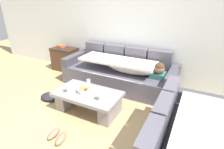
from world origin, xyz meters
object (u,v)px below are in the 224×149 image
Objects in this scene: book_stack_on_cabinet at (62,46)px; coffee_table at (88,99)px; crumpled_garment at (50,96)px; wine_glass_near_left at (67,87)px; couch_near_window at (189,149)px; pair_of_shoes at (57,136)px; wine_glass_near_right at (100,94)px; fruit_bowl at (85,90)px; side_cabinet at (65,59)px; open_magazine at (104,96)px; couch_along_wall at (121,73)px; wine_glass_far_back at (89,82)px.

coffee_table is at bearing -37.93° from book_stack_on_cabinet.
book_stack_on_cabinet reaches higher than crumpled_garment.
wine_glass_near_left is at bearing -153.24° from coffee_table.
couch_near_window reaches higher than pair_of_shoes.
crumpled_garment is at bearing 175.60° from wine_glass_near_right.
fruit_bowl is (-1.83, 0.50, 0.09)m from couch_near_window.
side_cabinet is (-1.41, 1.56, -0.17)m from wine_glass_near_left.
open_magazine reaches higher than pair_of_shoes.
open_magazine is at bearing -33.57° from side_cabinet.
wine_glass_near_right is 0.42× the size of crumpled_garment.
couch_along_wall is 1.97m from book_stack_on_cabinet.
crumpled_garment reaches higher than pair_of_shoes.
fruit_bowl reaches higher than coffee_table.
pair_of_shoes is (-0.01, -0.82, -0.19)m from coffee_table.
open_magazine is (0.39, 0.03, -0.04)m from fruit_bowl.
couch_near_window is 6.99× the size of open_magazine.
book_stack_on_cabinet is (-1.92, 0.23, 0.35)m from couch_along_wall.
fruit_bowl is 1.69× the size of wine_glass_near_left.
fruit_bowl is at bearing 1.82° from crumpled_garment.
wine_glass_near_left and wine_glass_far_back have the same top height.
wine_glass_near_right is (-1.44, 0.37, 0.16)m from couch_near_window.
open_magazine is 1.31m from crumpled_garment.
crumpled_garment is at bearing -58.94° from book_stack_on_cabinet.
book_stack_on_cabinet is (-1.80, 1.40, 0.44)m from coffee_table.
coffee_table is 7.23× the size of wine_glass_near_left.
couch_near_window reaches higher than open_magazine.
fruit_bowl is 1.00× the size of open_magazine.
side_cabinet reaches higher than coffee_table.
crumpled_garment is at bearing -157.37° from open_magazine.
coffee_table is at bearing 74.11° from couch_near_window.
open_magazine is (0.65, 0.19, -0.11)m from wine_glass_near_left.
fruit_bowl is 2.18m from side_cabinet.
pair_of_shoes is (1.71, -2.22, -0.28)m from side_cabinet.
couch_along_wall is 7.77× the size of pair_of_shoes.
fruit_bowl is at bearing 93.44° from pair_of_shoes.
wine_glass_near_right is at bearing -17.79° from fruit_bowl.
couch_along_wall is 1.18m from coffee_table.
open_magazine is at bearing 4.78° from fruit_bowl.
couch_near_window is 2.76m from crumpled_garment.
book_stack_on_cabinet is (-1.48, 1.56, 0.18)m from wine_glass_near_left.
side_cabinet is 2.16× the size of pair_of_shoes.
open_magazine is 0.70× the size of crumpled_garment.
pair_of_shoes is (0.08, -1.00, -0.45)m from wine_glass_far_back.
coffee_table is (-1.76, 0.50, -0.10)m from couch_near_window.
coffee_table is at bearing -95.88° from couch_along_wall.
wine_glass_near_left is at bearing -12.08° from crumpled_garment.
pair_of_shoes is (-0.34, -0.69, -0.45)m from wine_glass_near_right.
side_cabinet is at bearing 173.10° from couch_along_wall.
side_cabinet reaches higher than pair_of_shoes.
open_magazine is (0.21, -1.14, 0.06)m from couch_along_wall.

